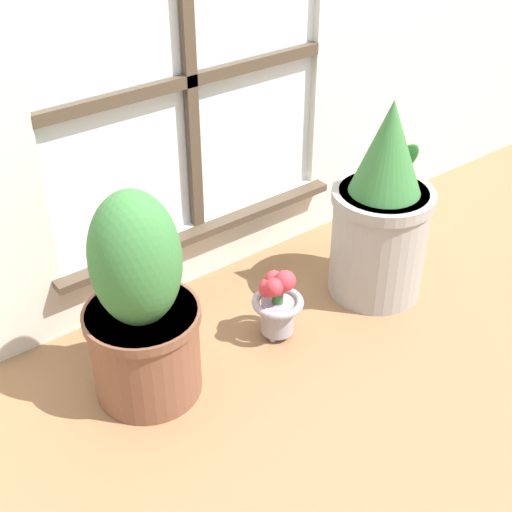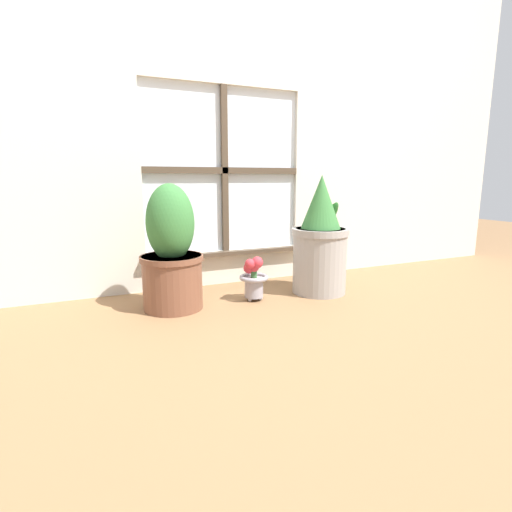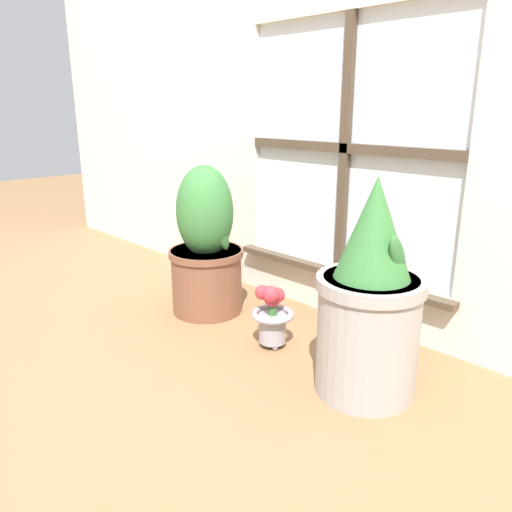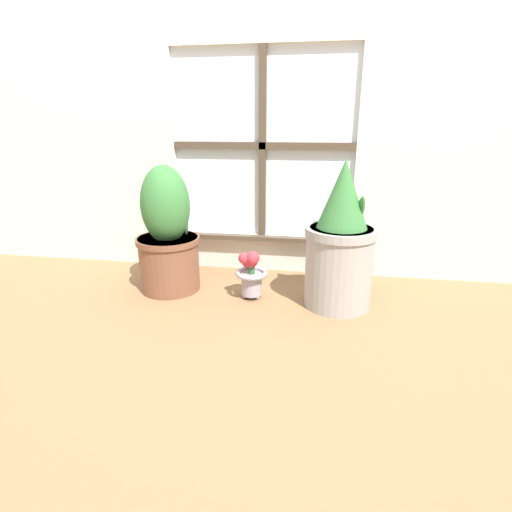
{
  "view_description": "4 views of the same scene",
  "coord_description": "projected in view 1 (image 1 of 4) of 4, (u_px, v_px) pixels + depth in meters",
  "views": [
    {
      "loc": [
        -1.04,
        -1.11,
        1.4
      ],
      "look_at": [
        -0.05,
        0.18,
        0.3
      ],
      "focal_mm": 50.0,
      "sensor_mm": 36.0,
      "label": 1
    },
    {
      "loc": [
        -0.81,
        -1.69,
        0.63
      ],
      "look_at": [
        0.01,
        0.14,
        0.24
      ],
      "focal_mm": 28.0,
      "sensor_mm": 36.0,
      "label": 2
    },
    {
      "loc": [
        1.13,
        -1.02,
        0.83
      ],
      "look_at": [
        -0.05,
        0.13,
        0.33
      ],
      "focal_mm": 35.0,
      "sensor_mm": 36.0,
      "label": 3
    },
    {
      "loc": [
        0.31,
        -1.55,
        0.79
      ],
      "look_at": [
        0.03,
        0.2,
        0.2
      ],
      "focal_mm": 28.0,
      "sensor_mm": 36.0,
      "label": 4
    }
  ],
  "objects": [
    {
      "name": "ground_plane",
      "position": [
        309.0,
        364.0,
        2.03
      ],
      "size": [
        10.0,
        10.0,
        0.0
      ],
      "primitive_type": "plane",
      "color": "olive"
    },
    {
      "name": "potted_plant_right",
      "position": [
        382.0,
        213.0,
        2.17
      ],
      "size": [
        0.31,
        0.31,
        0.65
      ],
      "color": "#9E9993",
      "rests_on": "ground_plane"
    },
    {
      "name": "flower_vase",
      "position": [
        277.0,
        301.0,
        2.07
      ],
      "size": [
        0.15,
        0.15,
        0.24
      ],
      "color": "#99939E",
      "rests_on": "ground_plane"
    },
    {
      "name": "potted_plant_left",
      "position": [
        141.0,
        310.0,
        1.81
      ],
      "size": [
        0.31,
        0.31,
        0.61
      ],
      "color": "brown",
      "rests_on": "ground_plane"
    }
  ]
}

